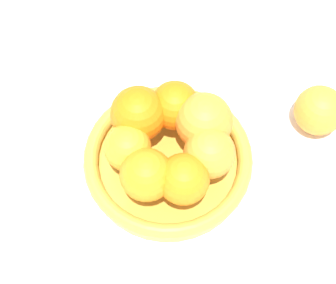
% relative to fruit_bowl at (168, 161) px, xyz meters
% --- Properties ---
extents(ground_plane, '(4.00, 4.00, 0.00)m').
position_rel_fruit_bowl_xyz_m(ground_plane, '(0.00, 0.00, -0.02)').
color(ground_plane, white).
extents(fruit_bowl, '(0.25, 0.25, 0.04)m').
position_rel_fruit_bowl_xyz_m(fruit_bowl, '(0.00, 0.00, 0.00)').
color(fruit_bowl, gold).
rests_on(fruit_bowl, ground_plane).
extents(orange_pile, '(0.18, 0.19, 0.08)m').
position_rel_fruit_bowl_xyz_m(orange_pile, '(-0.00, -0.00, 0.06)').
color(orange_pile, orange).
rests_on(orange_pile, fruit_bowl).
extents(stray_orange, '(0.08, 0.08, 0.08)m').
position_rel_fruit_bowl_xyz_m(stray_orange, '(-0.23, -0.05, 0.02)').
color(stray_orange, orange).
rests_on(stray_orange, ground_plane).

